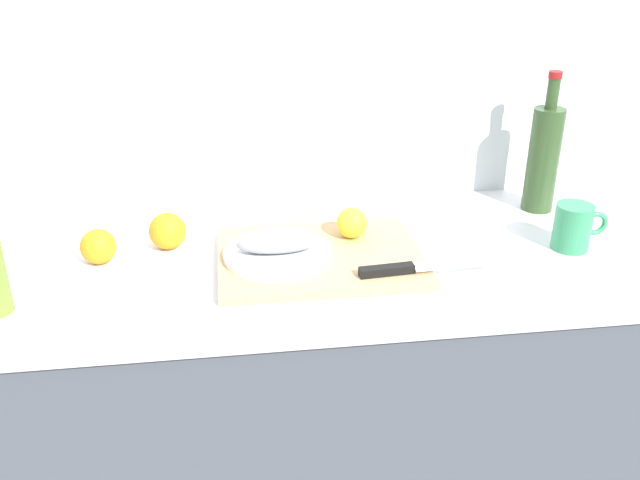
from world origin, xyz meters
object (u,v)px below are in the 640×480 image
lemon_0 (352,223)px  coffee_mug_0 (574,227)px  white_plate (278,254)px  chef_knife (412,268)px  cutting_board (320,257)px  fish_fillet (277,243)px  wine_bottle (544,157)px

lemon_0 → coffee_mug_0: (0.47, -0.08, -0.00)m
white_plate → coffee_mug_0: coffee_mug_0 is taller
chef_knife → coffee_mug_0: bearing=9.5°
cutting_board → white_plate: (-0.09, -0.01, 0.02)m
coffee_mug_0 → white_plate: bearing=179.9°
fish_fillet → chef_knife: size_ratio=0.57×
fish_fillet → chef_knife: (0.26, -0.10, -0.02)m
fish_fillet → coffee_mug_0: 0.64m
chef_knife → lemon_0: 0.20m
white_plate → fish_fillet: 0.03m
white_plate → lemon_0: bearing=24.5°
cutting_board → fish_fillet: size_ratio=2.53×
white_plate → lemon_0: 0.19m
chef_knife → coffee_mug_0: size_ratio=2.43×
chef_knife → wine_bottle: size_ratio=0.87×
chef_knife → coffee_mug_0: (0.38, 0.10, 0.02)m
white_plate → wine_bottle: (0.65, 0.22, 0.11)m
lemon_0 → cutting_board: bearing=-139.0°
cutting_board → chef_knife: 0.20m
cutting_board → lemon_0: size_ratio=6.26×
white_plate → coffee_mug_0: (0.64, -0.00, 0.02)m
cutting_board → wine_bottle: bearing=20.4°
cutting_board → fish_fillet: fish_fillet is taller
cutting_board → white_plate: bearing=-175.0°
cutting_board → coffee_mug_0: 0.55m
coffee_mug_0 → chef_knife: bearing=-165.7°
chef_knife → wine_bottle: 0.52m
chef_knife → wine_bottle: bearing=33.8°
cutting_board → wine_bottle: 0.62m
cutting_board → coffee_mug_0: (0.55, -0.01, 0.04)m
cutting_board → wine_bottle: wine_bottle is taller
white_plate → fish_fillet: size_ratio=1.33×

